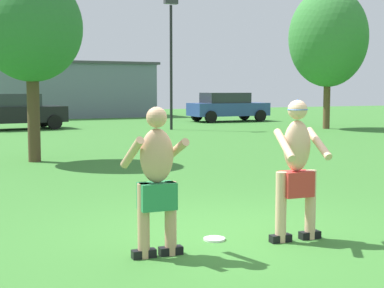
{
  "coord_description": "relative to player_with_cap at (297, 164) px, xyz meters",
  "views": [
    {
      "loc": [
        -3.34,
        -6.14,
        1.82
      ],
      "look_at": [
        -0.27,
        0.48,
        1.11
      ],
      "focal_mm": 53.22,
      "sensor_mm": 36.0,
      "label": 1
    }
  ],
  "objects": [
    {
      "name": "car_blue_far_end",
      "position": [
        11.01,
        22.07,
        -0.11
      ],
      "size": [
        4.33,
        2.09,
        1.58
      ],
      "color": "#2D478C",
      "rests_on": "ground_plane"
    },
    {
      "name": "ground_plane",
      "position": [
        -0.61,
        0.6,
        -0.93
      ],
      "size": [
        80.0,
        80.0,
        0.0
      ],
      "primitive_type": "plane",
      "color": "#38752D"
    },
    {
      "name": "tree_left_field",
      "position": [
        12.36,
        15.19,
        3.12
      ],
      "size": [
        3.51,
        3.51,
        6.25
      ],
      "color": "brown",
      "rests_on": "ground_plane"
    },
    {
      "name": "frisbee",
      "position": [
        -0.88,
        0.43,
        -0.92
      ],
      "size": [
        0.26,
        0.26,
        0.03
      ],
      "primitive_type": "cylinder",
      "color": "white",
      "rests_on": "ground_plane"
    },
    {
      "name": "car_black_mid_lot",
      "position": [
        -0.53,
        20.58,
        -0.11
      ],
      "size": [
        4.47,
        2.39,
        1.58
      ],
      "color": "black",
      "rests_on": "ground_plane"
    },
    {
      "name": "player_with_cap",
      "position": [
        0.0,
        0.0,
        0.0
      ],
      "size": [
        0.69,
        0.58,
        1.7
      ],
      "color": "black",
      "rests_on": "ground_plane"
    },
    {
      "name": "tree_behind_players",
      "position": [
        -1.59,
        8.87,
        2.35
      ],
      "size": [
        2.49,
        2.49,
        4.63
      ],
      "color": "#4C3823",
      "rests_on": "ground_plane"
    },
    {
      "name": "outbuilding_behind_lot",
      "position": [
        4.19,
        30.97,
        0.81
      ],
      "size": [
        10.48,
        5.84,
        3.46
      ],
      "color": "slate",
      "rests_on": "ground_plane"
    },
    {
      "name": "player_in_green",
      "position": [
        -1.74,
        0.1,
        -0.08
      ],
      "size": [
        0.61,
        0.56,
        1.63
      ],
      "color": "black",
      "rests_on": "ground_plane"
    },
    {
      "name": "lamp_post",
      "position": [
        5.77,
        17.58,
        2.54
      ],
      "size": [
        0.6,
        0.24,
        5.66
      ],
      "color": "black",
      "rests_on": "ground_plane"
    }
  ]
}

